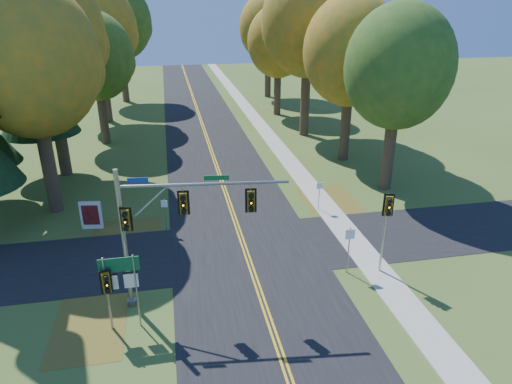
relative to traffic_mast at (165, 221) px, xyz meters
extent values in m
plane|color=#3C551E|center=(4.07, 2.23, -4.17)|extent=(160.00, 160.00, 0.00)
cube|color=black|center=(4.07, 2.23, -4.16)|extent=(8.00, 160.00, 0.02)
cube|color=black|center=(4.07, 4.23, -4.16)|extent=(60.00, 6.00, 0.02)
cube|color=gold|center=(3.97, 2.23, -4.15)|extent=(0.10, 160.00, 0.01)
cube|color=gold|center=(4.17, 2.23, -4.15)|extent=(0.10, 160.00, 0.01)
cube|color=#9E998E|center=(10.27, 2.23, -4.14)|extent=(1.60, 160.00, 0.06)
cube|color=brown|center=(-2.43, 6.23, -4.16)|extent=(4.00, 6.00, 0.00)
cube|color=brown|center=(10.87, 8.23, -4.16)|extent=(3.50, 8.00, 0.00)
cube|color=brown|center=(-3.43, -0.77, -4.16)|extent=(3.00, 5.00, 0.00)
cylinder|color=#38281C|center=(-7.13, 11.53, -0.80)|extent=(0.86, 0.86, 6.75)
ellipsoid|color=#BE7519|center=(-7.13, 11.53, 5.38)|extent=(8.00, 8.00, 9.20)
sphere|color=#BE7519|center=(-5.53, 12.73, 4.58)|extent=(4.80, 4.80, 4.80)
cylinder|color=#38281C|center=(15.57, 10.93, -1.13)|extent=(0.83, 0.83, 6.08)
ellipsoid|color=#4B651F|center=(15.57, 10.93, 4.42)|extent=(7.20, 7.20, 8.28)
sphere|color=#4B651F|center=(17.01, 12.01, 3.70)|extent=(4.32, 4.32, 4.32)
sphere|color=#4B651F|center=(14.31, 10.21, 5.14)|extent=(3.96, 3.96, 3.96)
cylinder|color=#38281C|center=(-7.73, 18.43, -0.46)|extent=(0.89, 0.89, 7.42)
ellipsoid|color=#BE7519|center=(-7.73, 18.43, 6.26)|extent=(8.60, 8.60, 9.89)
sphere|color=#BE7519|center=(-6.01, 19.72, 5.40)|extent=(5.16, 5.16, 5.16)
sphere|color=#BE7519|center=(-9.24, 17.57, 7.12)|extent=(4.73, 4.73, 4.73)
cylinder|color=#38281C|center=(14.97, 17.73, -1.02)|extent=(0.84, 0.84, 6.30)
ellipsoid|color=#BE7519|center=(14.97, 17.73, 4.79)|extent=(7.60, 7.60, 8.74)
sphere|color=#BE7519|center=(16.49, 18.87, 4.03)|extent=(4.56, 4.56, 4.56)
sphere|color=#BE7519|center=(13.64, 16.97, 5.55)|extent=(4.18, 4.18, 4.18)
cylinder|color=#38281C|center=(-5.53, 26.63, -1.36)|extent=(0.81, 0.81, 5.62)
ellipsoid|color=#4B651F|center=(-5.53, 26.63, 3.83)|extent=(6.80, 6.80, 7.82)
sphere|color=#4B651F|center=(-4.17, 27.65, 3.15)|extent=(4.08, 4.08, 4.08)
sphere|color=#4B651F|center=(-6.72, 25.95, 4.51)|extent=(3.74, 3.74, 3.74)
cylinder|color=#38281C|center=(13.87, 25.83, -0.35)|extent=(0.90, 0.90, 7.65)
ellipsoid|color=#BE7519|center=(13.87, 25.83, 6.56)|extent=(8.80, 8.80, 10.12)
sphere|color=#BE7519|center=(15.63, 27.15, 5.68)|extent=(5.28, 5.28, 5.28)
sphere|color=#BE7519|center=(12.33, 24.95, 7.44)|extent=(4.84, 4.84, 4.84)
cylinder|color=#38281C|center=(-6.13, 35.33, -0.68)|extent=(0.87, 0.87, 6.98)
ellipsoid|color=#BE7519|center=(-6.13, 35.33, 5.67)|extent=(8.20, 8.20, 9.43)
sphere|color=#BE7519|center=(-4.49, 36.56, 4.85)|extent=(4.92, 4.92, 4.92)
sphere|color=#BE7519|center=(-7.57, 34.51, 6.49)|extent=(4.51, 4.51, 4.51)
cylinder|color=#38281C|center=(13.27, 35.03, -1.25)|extent=(0.82, 0.82, 5.85)
ellipsoid|color=#BE7519|center=(13.27, 35.03, 4.13)|extent=(7.00, 7.00, 8.05)
sphere|color=#BE7519|center=(14.67, 36.08, 3.43)|extent=(4.20, 4.20, 4.20)
sphere|color=#BE7519|center=(12.04, 34.33, 4.83)|extent=(3.85, 3.85, 3.85)
cylinder|color=#38281C|center=(-4.93, 46.23, -0.57)|extent=(0.88, 0.88, 7.20)
ellipsoid|color=#4B651F|center=(-4.93, 46.23, 5.97)|extent=(8.40, 8.40, 9.66)
sphere|color=#4B651F|center=(-3.25, 47.49, 5.13)|extent=(5.04, 5.04, 5.04)
sphere|color=#4B651F|center=(-6.40, 45.39, 6.81)|extent=(4.62, 4.62, 4.62)
cylinder|color=#38281C|center=(14.47, 45.73, -0.91)|extent=(0.85, 0.85, 6.53)
ellipsoid|color=#BE7519|center=(14.47, 45.73, 5.08)|extent=(7.80, 7.80, 8.97)
sphere|color=#BE7519|center=(16.03, 46.90, 4.30)|extent=(4.68, 4.68, 4.68)
sphere|color=#BE7519|center=(13.10, 44.95, 5.86)|extent=(4.29, 4.29, 4.29)
cylinder|color=#38281C|center=(-8.93, 18.23, -2.46)|extent=(0.50, 0.50, 3.42)
cone|color=black|center=(-8.93, 18.23, 1.98)|extent=(5.60, 5.60, 5.45)
cone|color=black|center=(-8.93, 18.23, 5.87)|extent=(4.57, 4.57, 5.45)
cylinder|color=gray|center=(-1.75, 0.23, -0.93)|extent=(0.20, 0.20, 6.49)
cylinder|color=gray|center=(-1.75, 0.23, -4.03)|extent=(0.41, 0.41, 0.28)
cylinder|color=gray|center=(1.71, -0.15, 1.57)|extent=(6.92, 0.89, 0.13)
cylinder|color=gray|center=(-0.73, 0.12, 0.65)|extent=(2.09, 0.31, 1.91)
cylinder|color=gray|center=(0.83, -0.05, 1.41)|extent=(0.04, 0.04, 0.33)
cube|color=#72590C|center=(0.83, -0.05, 0.78)|extent=(0.34, 0.31, 0.93)
cube|color=black|center=(0.83, -0.05, 0.78)|extent=(0.48, 0.08, 1.09)
sphere|color=orange|center=(0.81, -0.26, 0.78)|extent=(0.17, 0.17, 0.17)
cylinder|color=black|center=(0.81, -0.26, 1.07)|extent=(0.24, 0.17, 0.22)
cylinder|color=black|center=(0.81, -0.26, 0.78)|extent=(0.24, 0.17, 0.22)
cylinder|color=black|center=(0.81, -0.26, 0.48)|extent=(0.24, 0.17, 0.22)
cylinder|color=gray|center=(3.59, -0.36, 1.41)|extent=(0.04, 0.04, 0.33)
cube|color=#72590C|center=(3.59, -0.36, 0.78)|extent=(0.34, 0.31, 0.93)
cube|color=black|center=(3.59, -0.36, 0.78)|extent=(0.48, 0.08, 1.09)
sphere|color=orange|center=(3.57, -0.57, 0.78)|extent=(0.17, 0.17, 0.17)
cylinder|color=black|center=(3.57, -0.57, 1.07)|extent=(0.24, 0.17, 0.22)
cylinder|color=black|center=(3.57, -0.57, 0.78)|extent=(0.24, 0.17, 0.22)
cylinder|color=black|center=(3.57, -0.57, 0.48)|extent=(0.24, 0.17, 0.22)
cube|color=#72590C|center=(-1.53, 0.07, 0.18)|extent=(0.34, 0.31, 0.93)
cube|color=black|center=(-1.53, 0.07, 0.18)|extent=(0.48, 0.08, 1.09)
sphere|color=orange|center=(-1.55, -0.14, 0.18)|extent=(0.17, 0.17, 0.17)
cylinder|color=black|center=(-1.55, -0.14, 0.48)|extent=(0.24, 0.17, 0.22)
cylinder|color=black|center=(-1.55, -0.14, 0.18)|extent=(0.24, 0.17, 0.22)
cylinder|color=black|center=(-1.55, -0.14, -0.11)|extent=(0.24, 0.17, 0.22)
cube|color=navy|center=(-0.92, 0.14, 1.83)|extent=(0.83, 0.13, 0.20)
cube|color=#0C5926|center=(2.21, -0.20, 1.83)|extent=(1.02, 0.15, 0.20)
cylinder|color=#989CA0|center=(10.37, 0.68, -2.04)|extent=(0.12, 0.12, 4.27)
cube|color=#72590C|center=(10.31, 0.47, -0.39)|extent=(0.40, 0.37, 0.97)
cube|color=black|center=(10.31, 0.47, -0.39)|extent=(0.49, 0.17, 1.14)
sphere|color=orange|center=(10.24, 0.26, -0.39)|extent=(0.17, 0.17, 0.17)
cylinder|color=black|center=(10.24, 0.26, -0.08)|extent=(0.27, 0.21, 0.23)
cylinder|color=black|center=(10.24, 0.26, -0.39)|extent=(0.27, 0.21, 0.23)
cylinder|color=black|center=(10.24, 0.26, -0.70)|extent=(0.27, 0.21, 0.23)
cylinder|color=#999BA1|center=(-2.47, -1.23, -2.74)|extent=(0.11, 0.11, 2.86)
cube|color=#72590C|center=(-2.42, -1.42, -1.76)|extent=(0.36, 0.33, 0.89)
cube|color=black|center=(-2.42, -1.42, -1.76)|extent=(0.46, 0.14, 1.06)
sphere|color=orange|center=(-2.37, -1.62, -1.76)|extent=(0.16, 0.16, 0.16)
cylinder|color=black|center=(-2.37, -1.62, -1.47)|extent=(0.24, 0.19, 0.21)
cylinder|color=black|center=(-2.37, -1.62, -1.76)|extent=(0.24, 0.19, 0.21)
cylinder|color=black|center=(-2.37, -1.62, -2.04)|extent=(0.24, 0.19, 0.21)
cylinder|color=gray|center=(-2.45, -1.27, -2.46)|extent=(0.07, 0.07, 3.41)
cylinder|color=gray|center=(-1.32, -1.27, -2.46)|extent=(0.07, 0.07, 3.41)
cube|color=#0B502E|center=(-1.89, -1.23, -1.16)|extent=(1.59, 0.05, 0.63)
cube|color=silver|center=(-1.89, -1.23, -1.16)|extent=(1.36, 0.01, 0.09)
cube|color=silver|center=(-2.28, -1.23, -1.95)|extent=(0.57, 0.05, 0.63)
cube|color=black|center=(-2.28, -1.23, -1.58)|extent=(0.57, 0.01, 0.11)
cube|color=silver|center=(-1.49, -1.23, -1.95)|extent=(0.57, 0.05, 0.63)
cube|color=black|center=(-1.49, -1.23, -1.58)|extent=(0.57, 0.01, 0.11)
cube|color=silver|center=(-4.47, 8.37, -3.30)|extent=(1.27, 0.35, 1.74)
cube|color=maroon|center=(-4.48, 8.27, -3.25)|extent=(0.96, 0.16, 1.25)
cube|color=silver|center=(-4.94, 8.44, -4.03)|extent=(0.09, 0.09, 0.29)
cube|color=silver|center=(-3.99, 8.30, -4.03)|extent=(0.09, 0.09, 0.29)
cylinder|color=gray|center=(9.62, 8.20, -3.17)|extent=(0.05, 0.05, 2.00)
cube|color=white|center=(9.62, 8.18, -2.44)|extent=(0.38, 0.04, 0.41)
cylinder|color=gray|center=(8.71, 0.91, -2.91)|extent=(0.06, 0.06, 2.52)
cube|color=silver|center=(8.71, 0.88, -2.00)|extent=(0.48, 0.04, 0.51)
cylinder|color=gray|center=(-0.13, 7.19, -3.15)|extent=(0.05, 0.05, 2.04)
cube|color=silver|center=(-0.14, 7.17, -2.41)|extent=(0.38, 0.14, 0.42)
camera|label=1|loc=(0.49, -17.43, 8.49)|focal=32.00mm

